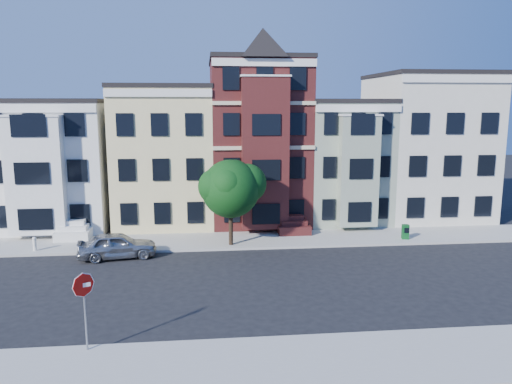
{
  "coord_description": "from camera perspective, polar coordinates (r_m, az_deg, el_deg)",
  "views": [
    {
      "loc": [
        -4.08,
        -23.72,
        8.93
      ],
      "look_at": [
        -1.31,
        2.92,
        4.2
      ],
      "focal_mm": 35.0,
      "sensor_mm": 36.0,
      "label": 1
    }
  ],
  "objects": [
    {
      "name": "far_sidewalk",
      "position": [
        33.18,
        1.35,
        -5.46
      ],
      "size": [
        60.0,
        4.0,
        0.15
      ],
      "primitive_type": "cube",
      "color": "#9E9B93",
      "rests_on": "ground"
    },
    {
      "name": "ground",
      "position": [
        25.67,
        3.65,
        -10.36
      ],
      "size": [
        120.0,
        120.0,
        0.0
      ],
      "primitive_type": "plane",
      "color": "black"
    },
    {
      "name": "near_sidewalk",
      "position": [
        18.5,
        7.99,
        -18.69
      ],
      "size": [
        60.0,
        4.0,
        0.15
      ],
      "primitive_type": "cube",
      "color": "#9E9B93",
      "rests_on": "ground"
    },
    {
      "name": "house_cream",
      "position": [
        42.21,
        18.77,
        4.82
      ],
      "size": [
        8.0,
        9.0,
        11.0
      ],
      "primitive_type": "cube",
      "color": "beige",
      "rests_on": "ground"
    },
    {
      "name": "house_yellow",
      "position": [
        38.53,
        -10.28,
        4.0
      ],
      "size": [
        7.0,
        9.0,
        10.0
      ],
      "primitive_type": "cube",
      "color": "beige",
      "rests_on": "ground"
    },
    {
      "name": "street_tree",
      "position": [
        31.05,
        -2.93,
        -0.08
      ],
      "size": [
        6.39,
        6.39,
        6.69
      ],
      "primitive_type": null,
      "rotation": [
        0.0,
        0.0,
        -0.12
      ],
      "color": "#114413",
      "rests_on": "far_sidewalk"
    },
    {
      "name": "house_white",
      "position": [
        39.99,
        -21.77,
        2.94
      ],
      "size": [
        8.0,
        9.0,
        9.0
      ],
      "primitive_type": "cube",
      "color": "white",
      "rests_on": "ground"
    },
    {
      "name": "fire_hydrant",
      "position": [
        33.23,
        -23.96,
        -5.58
      ],
      "size": [
        0.28,
        0.28,
        0.69
      ],
      "primitive_type": "cylinder",
      "rotation": [
        0.0,
        0.0,
        -0.16
      ],
      "color": "silver",
      "rests_on": "far_sidewalk"
    },
    {
      "name": "parked_car",
      "position": [
        30.49,
        -15.58,
        -5.89
      ],
      "size": [
        4.74,
        2.52,
        1.53
      ],
      "primitive_type": "imported",
      "rotation": [
        0.0,
        0.0,
        1.73
      ],
      "color": "#9B9DA2",
      "rests_on": "ground"
    },
    {
      "name": "house_green",
      "position": [
        39.9,
        9.49,
        3.5
      ],
      "size": [
        6.0,
        9.0,
        9.0
      ],
      "primitive_type": "cube",
      "color": "gray",
      "rests_on": "ground"
    },
    {
      "name": "house_brown",
      "position": [
        38.55,
        0.16,
        5.66
      ],
      "size": [
        7.0,
        9.0,
        12.0
      ],
      "primitive_type": "cube",
      "color": "#421715",
      "rests_on": "ground"
    },
    {
      "name": "stop_sign",
      "position": [
        19.27,
        -18.98,
        -12.3
      ],
      "size": [
        0.87,
        0.49,
        3.29
      ],
      "primitive_type": null,
      "rotation": [
        0.0,
        0.0,
        0.43
      ],
      "color": "#A80704",
      "rests_on": "near_sidewalk"
    },
    {
      "name": "newspaper_box",
      "position": [
        34.41,
        16.69,
        -4.37
      ],
      "size": [
        0.48,
        0.44,
        0.96
      ],
      "primitive_type": "cube",
      "rotation": [
        0.0,
        0.0,
        -0.15
      ],
      "color": "#0E501E",
      "rests_on": "far_sidewalk"
    }
  ]
}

